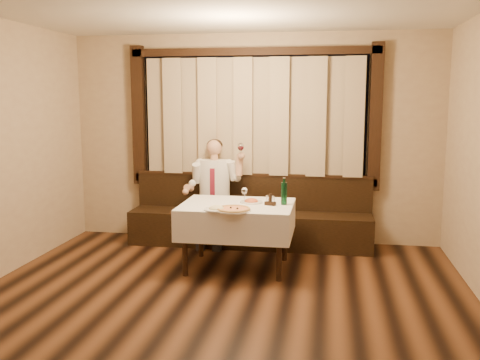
% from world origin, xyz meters
% --- Properties ---
extents(room, '(5.01, 6.01, 2.81)m').
position_xyz_m(room, '(-0.00, 0.97, 1.50)').
color(room, black).
rests_on(room, ground).
extents(banquette, '(3.20, 0.61, 0.94)m').
position_xyz_m(banquette, '(0.00, 2.72, 0.31)').
color(banquette, black).
rests_on(banquette, ground).
extents(dining_table, '(1.27, 0.97, 0.76)m').
position_xyz_m(dining_table, '(0.00, 1.70, 0.65)').
color(dining_table, black).
rests_on(dining_table, ground).
extents(pizza, '(0.38, 0.38, 0.04)m').
position_xyz_m(pizza, '(0.03, 1.32, 0.77)').
color(pizza, white).
rests_on(pizza, dining_table).
extents(pasta_red, '(0.26, 0.26, 0.09)m').
position_xyz_m(pasta_red, '(0.15, 1.79, 0.79)').
color(pasta_red, white).
rests_on(pasta_red, dining_table).
extents(pasta_cream, '(0.27, 0.27, 0.09)m').
position_xyz_m(pasta_cream, '(-0.16, 1.32, 0.79)').
color(pasta_cream, white).
rests_on(pasta_cream, dining_table).
extents(green_bottle, '(0.07, 0.07, 0.31)m').
position_xyz_m(green_bottle, '(0.53, 1.74, 0.89)').
color(green_bottle, '#0E4421').
rests_on(green_bottle, dining_table).
extents(table_wine_glass, '(0.07, 0.07, 0.19)m').
position_xyz_m(table_wine_glass, '(0.08, 1.75, 0.89)').
color(table_wine_glass, white).
rests_on(table_wine_glass, dining_table).
extents(cruet_caddy, '(0.13, 0.09, 0.13)m').
position_xyz_m(cruet_caddy, '(0.38, 1.68, 0.80)').
color(cruet_caddy, black).
rests_on(cruet_caddy, dining_table).
extents(seated_man, '(0.77, 0.58, 1.41)m').
position_xyz_m(seated_man, '(-0.47, 2.63, 0.82)').
color(seated_man, black).
rests_on(seated_man, ground).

